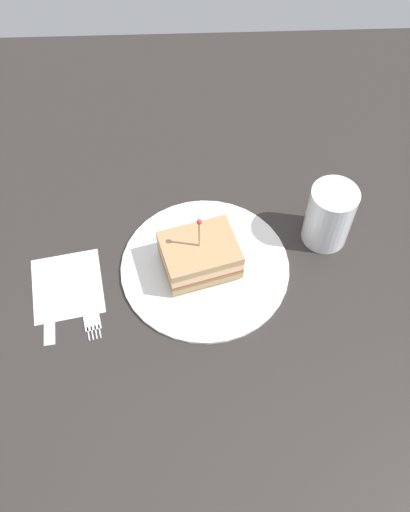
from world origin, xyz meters
TOP-DOWN VIEW (x-y plane):
  - ground_plane at (0.00, 0.00)cm, footprint 111.78×111.78cm
  - plate at (0.00, 0.00)cm, footprint 24.13×24.13cm
  - sandwich_half_center at (0.04, -0.73)cm, footprint 10.42×11.99cm
  - drink_glass at (-4.93, 17.90)cm, footprint 6.69×6.69cm
  - napkin at (2.30, -19.50)cm, footprint 12.27×11.41cm
  - fork at (5.82, -16.11)cm, footprint 13.31×4.19cm
  - knife at (6.10, -21.54)cm, footprint 12.00×2.46cm

SIDE VIEW (x-z plane):
  - ground_plane at x=0.00cm, z-range -2.00..0.00cm
  - napkin at x=2.30cm, z-range 0.00..0.15cm
  - fork at x=5.82cm, z-range 0.00..0.35cm
  - knife at x=6.10cm, z-range 0.00..0.35cm
  - plate at x=0.00cm, z-range 0.00..0.97cm
  - sandwich_half_center at x=0.04cm, z-range -1.80..8.42cm
  - drink_glass at x=-4.93cm, z-range -0.34..9.46cm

